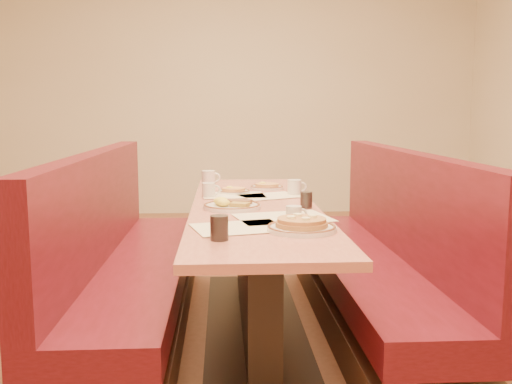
{
  "coord_description": "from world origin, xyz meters",
  "views": [
    {
      "loc": [
        -0.18,
        -3.17,
        1.27
      ],
      "look_at": [
        0.0,
        -0.17,
        0.85
      ],
      "focal_mm": 40.0,
      "sensor_mm": 36.0,
      "label": 1
    }
  ],
  "objects": [
    {
      "name": "diner_table",
      "position": [
        0.0,
        0.0,
        0.37
      ],
      "size": [
        0.7,
        2.5,
        0.75
      ],
      "color": "black",
      "rests_on": "ground"
    },
    {
      "name": "coffee_mug_c",
      "position": [
        0.28,
        0.41,
        0.8
      ],
      "size": [
        0.13,
        0.09,
        0.09
      ],
      "rotation": [
        0.0,
        0.0,
        -0.01
      ],
      "color": "silver",
      "rests_on": "diner_table"
    },
    {
      "name": "extra_plate_far",
      "position": [
        -0.11,
        0.5,
        0.76
      ],
      "size": [
        0.22,
        0.22,
        0.04
      ],
      "rotation": [
        0.0,
        0.0,
        0.26
      ],
      "color": "silver",
      "rests_on": "diner_table"
    },
    {
      "name": "placemat_far_right",
      "position": [
        0.12,
        0.33,
        0.75
      ],
      "size": [
        0.43,
        0.39,
        0.0
      ],
      "primitive_type": "cube",
      "rotation": [
        0.0,
        0.0,
        0.41
      ],
      "color": "beige",
      "rests_on": "diner_table"
    },
    {
      "name": "soda_tumbler_near",
      "position": [
        -0.19,
        -0.88,
        0.8
      ],
      "size": [
        0.08,
        0.08,
        0.1
      ],
      "color": "black",
      "rests_on": "diner_table"
    },
    {
      "name": "ground",
      "position": [
        0.0,
        0.0,
        0.0
      ],
      "size": [
        8.0,
        8.0,
        0.0
      ],
      "primitive_type": "plane",
      "color": "#9E6647",
      "rests_on": "ground"
    },
    {
      "name": "placemat_far_left",
      "position": [
        -0.11,
        0.38,
        0.75
      ],
      "size": [
        0.4,
        0.31,
        0.0
      ],
      "primitive_type": "cube",
      "rotation": [
        0.0,
        0.0,
        0.07
      ],
      "color": "beige",
      "rests_on": "diner_table"
    },
    {
      "name": "extra_plate_mid",
      "position": [
        0.13,
        0.7,
        0.77
      ],
      "size": [
        0.23,
        0.23,
        0.05
      ],
      "rotation": [
        0.0,
        0.0,
        -0.36
      ],
      "color": "silver",
      "rests_on": "diner_table"
    },
    {
      "name": "booth_left",
      "position": [
        -0.73,
        0.0,
        0.36
      ],
      "size": [
        0.55,
        2.5,
        1.05
      ],
      "color": "#4C3326",
      "rests_on": "ground"
    },
    {
      "name": "placemat_near_right",
      "position": [
        0.12,
        -0.41,
        0.75
      ],
      "size": [
        0.51,
        0.43,
        0.0
      ],
      "primitive_type": "cube",
      "rotation": [
        0.0,
        0.0,
        0.23
      ],
      "color": "beige",
      "rests_on": "diner_table"
    },
    {
      "name": "coffee_mug_a",
      "position": [
        0.16,
        -0.52,
        0.79
      ],
      "size": [
        0.11,
        0.08,
        0.08
      ],
      "rotation": [
        0.0,
        0.0,
        0.17
      ],
      "color": "silver",
      "rests_on": "diner_table"
    },
    {
      "name": "booth_right",
      "position": [
        0.73,
        0.0,
        0.36
      ],
      "size": [
        0.55,
        2.5,
        1.05
      ],
      "color": "#4C3326",
      "rests_on": "ground"
    },
    {
      "name": "placemat_near_left",
      "position": [
        -0.11,
        -0.64,
        0.75
      ],
      "size": [
        0.47,
        0.4,
        0.0
      ],
      "primitive_type": "cube",
      "rotation": [
        0.0,
        0.0,
        0.27
      ],
      "color": "beige",
      "rests_on": "diner_table"
    },
    {
      "name": "pancake_plate",
      "position": [
        0.17,
        -0.71,
        0.77
      ],
      "size": [
        0.31,
        0.31,
        0.07
      ],
      "rotation": [
        0.0,
        0.0,
        -0.21
      ],
      "color": "silver",
      "rests_on": "diner_table"
    },
    {
      "name": "soda_tumbler_mid",
      "position": [
        0.28,
        -0.11,
        0.79
      ],
      "size": [
        0.07,
        0.07,
        0.09
      ],
      "color": "black",
      "rests_on": "diner_table"
    },
    {
      "name": "coffee_mug_b",
      "position": [
        -0.26,
        0.33,
        0.8
      ],
      "size": [
        0.12,
        0.08,
        0.09
      ],
      "rotation": [
        0.0,
        0.0,
        -0.02
      ],
      "color": "silver",
      "rests_on": "diner_table"
    },
    {
      "name": "coffee_mug_d",
      "position": [
        -0.28,
        0.93,
        0.8
      ],
      "size": [
        0.14,
        0.1,
        0.1
      ],
      "rotation": [
        0.0,
        0.0,
        0.09
      ],
      "color": "silver",
      "rests_on": "diner_table"
    },
    {
      "name": "eggs_plate",
      "position": [
        -0.13,
        -0.1,
        0.77
      ],
      "size": [
        0.32,
        0.32,
        0.06
      ],
      "rotation": [
        0.0,
        0.0,
        -0.38
      ],
      "color": "silver",
      "rests_on": "diner_table"
    }
  ]
}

